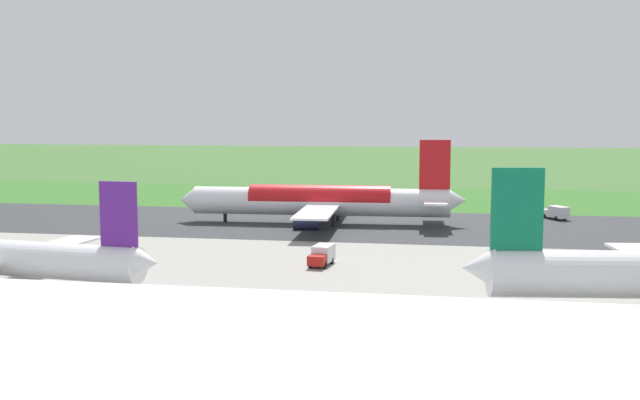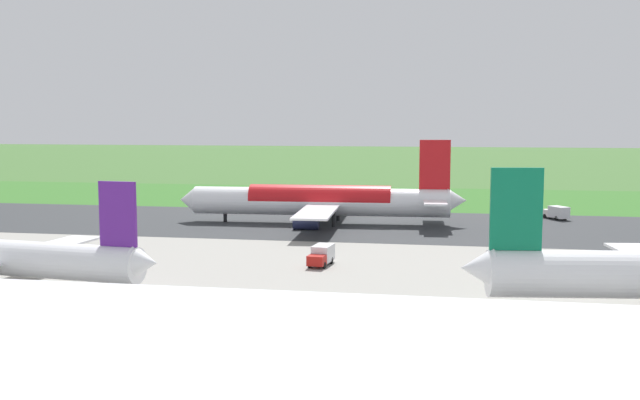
{
  "view_description": "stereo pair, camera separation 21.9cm",
  "coord_description": "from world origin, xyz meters",
  "px_view_note": "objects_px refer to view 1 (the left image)",
  "views": [
    {
      "loc": [
        -22.28,
        132.53,
        19.4
      ],
      "look_at": [
        0.93,
        0.0,
        4.5
      ],
      "focal_mm": 40.68,
      "sensor_mm": 36.0,
      "label": 1
    },
    {
      "loc": [
        -22.5,
        132.49,
        19.4
      ],
      "look_at": [
        0.93,
        0.0,
        4.5
      ],
      "focal_mm": 40.68,
      "sensor_mm": 36.0,
      "label": 2
    }
  ],
  "objects_px": {
    "service_truck_fuel": "(322,255)",
    "no_stopping_sign": "(256,197)",
    "airliner_main": "(322,201)",
    "traffic_cone_orange": "(245,200)",
    "service_truck_baggage": "(556,212)"
  },
  "relations": [
    {
      "from": "no_stopping_sign",
      "to": "traffic_cone_orange",
      "type": "xyz_separation_m",
      "value": [
        3.57,
        -3.09,
        -1.05
      ]
    },
    {
      "from": "no_stopping_sign",
      "to": "traffic_cone_orange",
      "type": "height_order",
      "value": "no_stopping_sign"
    },
    {
      "from": "airliner_main",
      "to": "traffic_cone_orange",
      "type": "distance_m",
      "value": 43.11
    },
    {
      "from": "airliner_main",
      "to": "no_stopping_sign",
      "type": "bearing_deg",
      "value": -56.36
    },
    {
      "from": "service_truck_baggage",
      "to": "no_stopping_sign",
      "type": "height_order",
      "value": "service_truck_baggage"
    },
    {
      "from": "no_stopping_sign",
      "to": "traffic_cone_orange",
      "type": "distance_m",
      "value": 4.84
    },
    {
      "from": "airliner_main",
      "to": "service_truck_baggage",
      "type": "height_order",
      "value": "airliner_main"
    },
    {
      "from": "service_truck_fuel",
      "to": "no_stopping_sign",
      "type": "distance_m",
      "value": 75.68
    },
    {
      "from": "service_truck_baggage",
      "to": "service_truck_fuel",
      "type": "bearing_deg",
      "value": 54.33
    },
    {
      "from": "airliner_main",
      "to": "service_truck_fuel",
      "type": "xyz_separation_m",
      "value": [
        -6.62,
        38.45,
        -2.95
      ]
    },
    {
      "from": "no_stopping_sign",
      "to": "traffic_cone_orange",
      "type": "bearing_deg",
      "value": -40.95
    },
    {
      "from": "service_truck_baggage",
      "to": "traffic_cone_orange",
      "type": "height_order",
      "value": "service_truck_baggage"
    },
    {
      "from": "no_stopping_sign",
      "to": "service_truck_fuel",
      "type": "bearing_deg",
      "value": 111.6
    },
    {
      "from": "airliner_main",
      "to": "service_truck_fuel",
      "type": "height_order",
      "value": "airliner_main"
    },
    {
      "from": "traffic_cone_orange",
      "to": "no_stopping_sign",
      "type": "bearing_deg",
      "value": 139.05
    }
  ]
}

